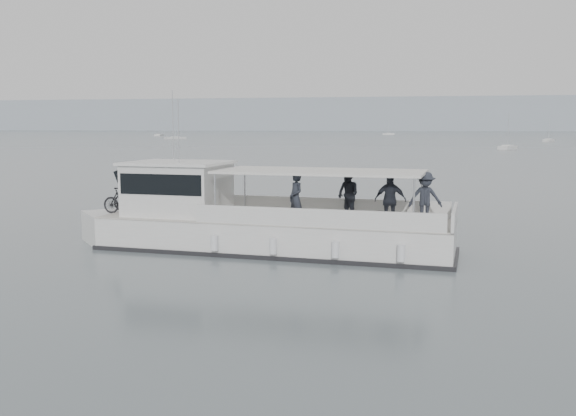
# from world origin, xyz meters

# --- Properties ---
(ground) EXTENTS (1400.00, 1400.00, 0.00)m
(ground) POSITION_xyz_m (0.00, 0.00, 0.00)
(ground) COLOR slate
(ground) RESTS_ON ground
(headland) EXTENTS (1400.00, 90.00, 28.00)m
(headland) POSITION_xyz_m (0.00, 560.00, 14.00)
(headland) COLOR #939EA8
(headland) RESTS_ON ground
(tour_boat) EXTENTS (14.89, 4.63, 6.20)m
(tour_boat) POSITION_xyz_m (-2.86, 2.37, 1.02)
(tour_boat) COLOR silver
(tour_boat) RESTS_ON ground
(moored_fleet) EXTENTS (306.11, 365.63, 9.78)m
(moored_fleet) POSITION_xyz_m (14.91, 192.53, 0.36)
(moored_fleet) COLOR silver
(moored_fleet) RESTS_ON ground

